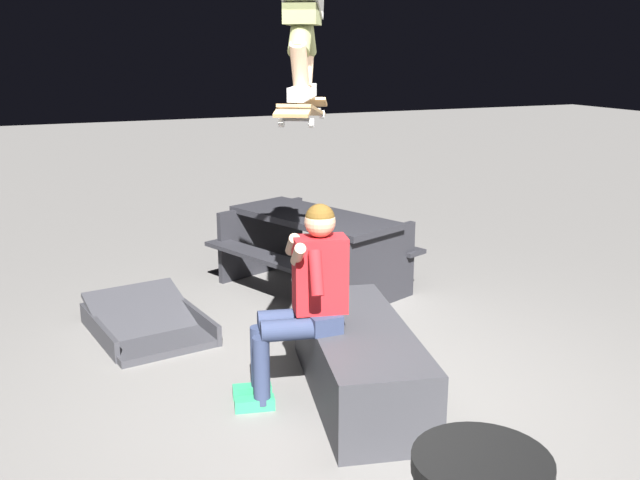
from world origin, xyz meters
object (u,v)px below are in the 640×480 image
ledge_box_main (359,361)px  skateboard (303,111)px  person_sitting_on_ledge (304,294)px  picnic_table_back (313,240)px  kicker_ramp (148,327)px

ledge_box_main → skateboard: bearing=53.8°
ledge_box_main → person_sitting_on_ledge: bearing=75.1°
skateboard → person_sitting_on_ledge: bearing=157.2°
ledge_box_main → picnic_table_back: (2.17, -0.57, 0.25)m
kicker_ramp → picnic_table_back: size_ratio=0.59×
person_sitting_on_ledge → skateboard: skateboard is taller
person_sitting_on_ledge → picnic_table_back: person_sitting_on_ledge is taller
ledge_box_main → skateboard: skateboard is taller
kicker_ramp → picnic_table_back: (0.52, -1.69, 0.44)m
person_sitting_on_ledge → ledge_box_main: bearing=-104.9°
skateboard → picnic_table_back: (1.94, -0.88, -1.40)m
skateboard → picnic_table_back: bearing=-24.4°
ledge_box_main → person_sitting_on_ledge: (0.10, 0.36, 0.50)m
picnic_table_back → skateboard: bearing=155.6°
person_sitting_on_ledge → picnic_table_back: bearing=-24.3°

